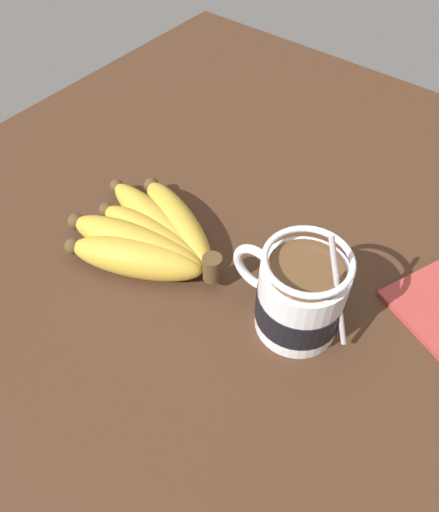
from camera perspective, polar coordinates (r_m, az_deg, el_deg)
table at (r=53.01cm, az=5.74°, el=-5.95°), size 95.12×95.12×3.64cm
coffee_mug at (r=46.67cm, az=9.10°, el=-4.60°), size 12.99×8.21×13.76cm
banana_bunch at (r=54.40cm, az=-7.80°, el=2.12°), size 19.20×16.02×4.36cm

